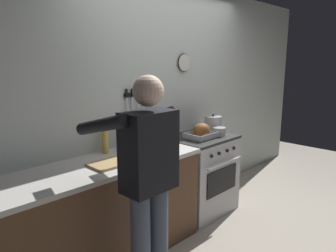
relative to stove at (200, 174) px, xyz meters
name	(u,v)px	position (x,y,z in m)	size (l,w,h in m)	color
ground_plane	(267,251)	(-0.22, -0.99, -0.45)	(8.00, 8.00, 0.00)	#A89E8E
wall_back	(164,100)	(-0.22, 0.36, 0.85)	(6.00, 0.13, 2.60)	silver
counter_block	(95,216)	(-1.42, 0.00, 0.00)	(2.03, 0.65, 0.90)	brown
stove	(200,174)	(0.00, 0.00, 0.00)	(0.76, 0.67, 0.90)	#BCBCC1
person_cook	(147,176)	(-1.37, -0.61, 0.50)	(0.51, 0.63, 1.66)	#4C566B
roasting_pan	(201,132)	(-0.06, -0.05, 0.52)	(0.35, 0.26, 0.17)	#B7B7BC
stock_pot	(213,124)	(0.28, 0.03, 0.55)	(0.21, 0.21, 0.22)	#B7B7BC
saucepan	(219,132)	(0.18, -0.13, 0.50)	(0.15, 0.15, 0.10)	#B7B7BC
cutting_board	(111,163)	(-1.29, -0.08, 0.46)	(0.36, 0.24, 0.02)	tan
bottle_wine_red	(159,133)	(-0.60, 0.06, 0.58)	(0.08, 0.08, 0.30)	#47141E
bottle_soy_sauce	(122,142)	(-0.97, 0.19, 0.53)	(0.06, 0.06, 0.19)	black
bottle_hot_sauce	(133,140)	(-0.82, 0.20, 0.52)	(0.05, 0.05, 0.18)	red
bottle_dish_soap	(144,138)	(-0.77, 0.10, 0.55)	(0.07, 0.07, 0.23)	#338CCC
bottle_cooking_oil	(105,141)	(-1.14, 0.23, 0.57)	(0.07, 0.07, 0.29)	gold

